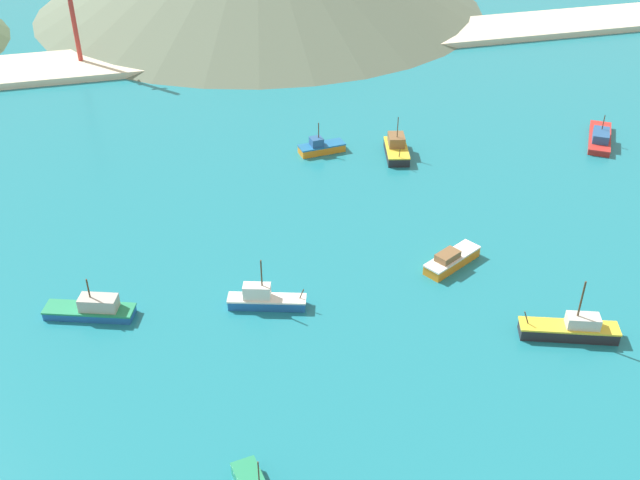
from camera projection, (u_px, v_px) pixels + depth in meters
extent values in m
cube|color=teal|center=(368.00, 301.00, 82.06)|extent=(260.00, 280.00, 0.50)
cube|color=orange|center=(322.00, 149.00, 111.22)|extent=(6.93, 3.10, 1.06)
cube|color=#1E669E|center=(322.00, 145.00, 110.87)|extent=(7.07, 3.16, 0.20)
cube|color=#28568C|center=(316.00, 142.00, 110.24)|extent=(1.93, 1.95, 1.19)
cylinder|color=#4C3823|center=(319.00, 130.00, 109.38)|extent=(0.15, 0.15, 2.32)
cube|color=#232328|center=(568.00, 332.00, 76.46)|extent=(9.91, 5.33, 1.23)
cube|color=gold|center=(569.00, 326.00, 76.07)|extent=(10.11, 5.43, 0.20)
cube|color=beige|center=(583.00, 321.00, 75.57)|extent=(3.63, 2.65, 1.31)
cylinder|color=#4C3823|center=(527.00, 318.00, 75.96)|extent=(0.70, 0.35, 1.66)
cylinder|color=#4C3823|center=(582.00, 299.00, 74.09)|extent=(0.20, 0.20, 4.23)
cube|color=orange|center=(452.00, 261.00, 86.98)|extent=(7.82, 5.68, 1.14)
cube|color=white|center=(452.00, 256.00, 86.61)|extent=(7.98, 5.79, 0.20)
cube|color=brown|center=(448.00, 256.00, 85.77)|extent=(3.30, 2.85, 0.84)
cube|color=red|center=(600.00, 139.00, 114.37)|extent=(8.40, 10.63, 0.75)
cube|color=red|center=(600.00, 136.00, 114.11)|extent=(8.57, 10.84, 0.20)
cube|color=#28568C|center=(601.00, 135.00, 112.64)|extent=(4.18, 4.72, 1.26)
cylinder|color=#4C3823|center=(604.00, 122.00, 112.32)|extent=(0.15, 0.15, 2.29)
cube|color=#232328|center=(396.00, 152.00, 110.09)|extent=(4.64, 7.74, 1.23)
cube|color=gold|center=(397.00, 148.00, 109.70)|extent=(4.73, 7.90, 0.20)
cube|color=brown|center=(396.00, 140.00, 109.99)|extent=(2.95, 3.55, 1.48)
cylinder|color=#4C3823|center=(400.00, 153.00, 106.56)|extent=(0.28, 0.71, 1.66)
cylinder|color=#4C3823|center=(398.00, 127.00, 108.20)|extent=(0.13, 0.13, 3.14)
cube|color=#1E5BA8|center=(267.00, 303.00, 80.60)|extent=(8.41, 4.12, 1.02)
cube|color=white|center=(267.00, 298.00, 80.26)|extent=(8.58, 4.20, 0.20)
cube|color=silver|center=(257.00, 291.00, 79.80)|extent=(3.19, 2.15, 1.59)
cylinder|color=#4C3823|center=(301.00, 294.00, 79.81)|extent=(0.61, 0.29, 1.38)
cylinder|color=#4C3823|center=(261.00, 273.00, 78.45)|extent=(0.16, 0.16, 3.22)
cube|color=#1E5BA8|center=(90.00, 312.00, 79.37)|extent=(9.59, 5.33, 0.83)
cube|color=#238C5B|center=(89.00, 309.00, 79.08)|extent=(9.79, 5.44, 0.20)
cube|color=#B2ADA3|center=(99.00, 303.00, 78.55)|extent=(4.33, 3.01, 1.47)
cylinder|color=#4C3823|center=(88.00, 288.00, 77.57)|extent=(0.18, 0.18, 2.27)
cylinder|color=#4C3823|center=(259.00, 478.00, 57.00)|extent=(0.11, 0.11, 3.53)
cube|color=beige|center=(242.00, 51.00, 146.47)|extent=(247.00, 15.27, 1.20)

